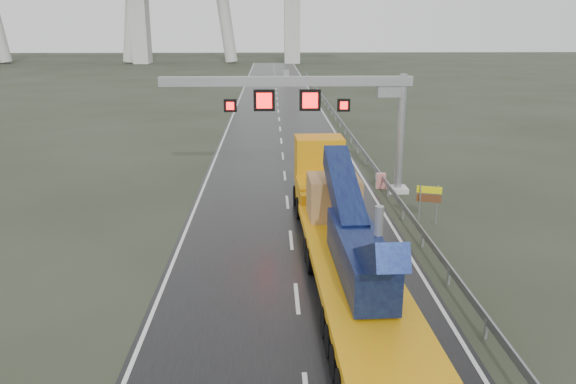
{
  "coord_description": "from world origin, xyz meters",
  "views": [
    {
      "loc": [
        -0.94,
        -15.19,
        9.97
      ],
      "look_at": [
        -0.23,
        7.45,
        3.2
      ],
      "focal_mm": 35.0,
      "sensor_mm": 36.0,
      "label": 1
    }
  ],
  "objects_px": {
    "sign_gantry": "(322,102)",
    "heavy_haul_truck": "(337,214)",
    "striped_barrier": "(381,181)",
    "exit_sign_pair": "(429,198)"
  },
  "relations": [
    {
      "from": "sign_gantry",
      "to": "heavy_haul_truck",
      "type": "height_order",
      "value": "sign_gantry"
    },
    {
      "from": "sign_gantry",
      "to": "heavy_haul_truck",
      "type": "relative_size",
      "value": 0.73
    },
    {
      "from": "sign_gantry",
      "to": "striped_barrier",
      "type": "relative_size",
      "value": 15.09
    },
    {
      "from": "sign_gantry",
      "to": "heavy_haul_truck",
      "type": "distance_m",
      "value": 10.26
    },
    {
      "from": "exit_sign_pair",
      "to": "striped_barrier",
      "type": "bearing_deg",
      "value": 116.43
    },
    {
      "from": "heavy_haul_truck",
      "to": "sign_gantry",
      "type": "bearing_deg",
      "value": 87.7
    },
    {
      "from": "heavy_haul_truck",
      "to": "striped_barrier",
      "type": "bearing_deg",
      "value": 67.15
    },
    {
      "from": "sign_gantry",
      "to": "exit_sign_pair",
      "type": "bearing_deg",
      "value": -50.77
    },
    {
      "from": "sign_gantry",
      "to": "exit_sign_pair",
      "type": "height_order",
      "value": "sign_gantry"
    },
    {
      "from": "exit_sign_pair",
      "to": "striped_barrier",
      "type": "distance_m",
      "value": 7.07
    }
  ]
}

